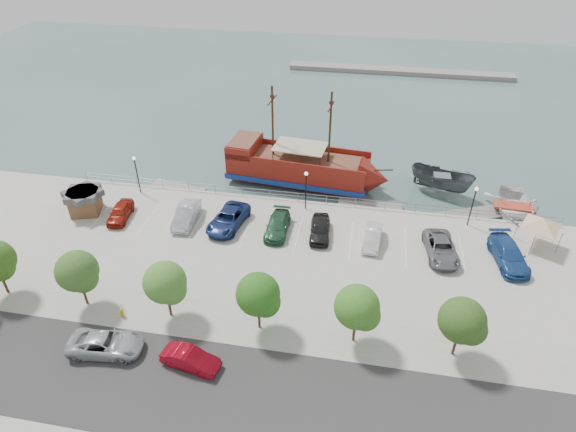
# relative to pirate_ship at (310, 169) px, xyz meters

# --- Properties ---
(ground) EXTENTS (160.00, 160.00, 0.00)m
(ground) POSITION_rel_pirate_ship_xyz_m (0.54, -13.11, -1.95)
(ground) COLOR #3D5554
(street) EXTENTS (100.00, 8.00, 0.04)m
(street) POSITION_rel_pirate_ship_xyz_m (0.54, -29.11, -0.94)
(street) COLOR #363434
(street) RESTS_ON land_slab
(sidewalk) EXTENTS (100.00, 4.00, 0.05)m
(sidewalk) POSITION_rel_pirate_ship_xyz_m (0.54, -23.11, -0.94)
(sidewalk) COLOR gray
(sidewalk) RESTS_ON land_slab
(seawall_railing) EXTENTS (50.00, 0.06, 1.00)m
(seawall_railing) POSITION_rel_pirate_ship_xyz_m (0.54, -5.31, -0.42)
(seawall_railing) COLOR slate
(seawall_railing) RESTS_ON land_slab
(far_shore) EXTENTS (40.00, 3.00, 0.80)m
(far_shore) POSITION_rel_pirate_ship_xyz_m (10.54, 41.89, -1.55)
(far_shore) COLOR gray
(far_shore) RESTS_ON ground
(pirate_ship) EXTENTS (18.68, 6.77, 11.65)m
(pirate_ship) POSITION_rel_pirate_ship_xyz_m (0.00, 0.00, 0.00)
(pirate_ship) COLOR maroon
(pirate_ship) RESTS_ON ground
(patrol_boat) EXTENTS (7.52, 5.09, 2.73)m
(patrol_boat) POSITION_rel_pirate_ship_xyz_m (14.55, 0.68, -0.59)
(patrol_boat) COLOR #42454A
(patrol_boat) RESTS_ON ground
(speedboat) EXTENTS (6.11, 8.14, 1.60)m
(speedboat) POSITION_rel_pirate_ship_xyz_m (21.66, -2.52, -1.15)
(speedboat) COLOR silver
(speedboat) RESTS_ON ground
(dock_west) EXTENTS (6.54, 2.94, 0.36)m
(dock_west) POSITION_rel_pirate_ship_xyz_m (-14.36, -3.91, -1.77)
(dock_west) COLOR gray
(dock_west) RESTS_ON ground
(dock_mid) EXTENTS (6.77, 2.01, 0.39)m
(dock_mid) POSITION_rel_pirate_ship_xyz_m (7.09, -3.91, -1.76)
(dock_mid) COLOR gray
(dock_mid) RESTS_ON ground
(dock_east) EXTENTS (7.96, 5.06, 0.44)m
(dock_east) POSITION_rel_pirate_ship_xyz_m (16.98, -3.91, -1.73)
(dock_east) COLOR gray
(dock_east) RESTS_ON ground
(shed) EXTENTS (3.74, 3.74, 2.47)m
(shed) POSITION_rel_pirate_ship_xyz_m (-21.16, -11.11, 0.36)
(shed) COLOR brown
(shed) RESTS_ON land_slab
(canopy_tent) EXTENTS (5.25, 5.25, 3.47)m
(canopy_tent) POSITION_rel_pirate_ship_xyz_m (22.21, -8.84, 2.07)
(canopy_tent) COLOR slate
(canopy_tent) RESTS_ON land_slab
(street_van) EXTENTS (5.53, 3.04, 1.47)m
(street_van) POSITION_rel_pirate_ship_xyz_m (-10.62, -27.21, -0.22)
(street_van) COLOR #A6ABAE
(street_van) RESTS_ON street
(street_sedan) EXTENTS (4.32, 2.13, 1.36)m
(street_sedan) POSITION_rel_pirate_ship_xyz_m (-4.30, -27.36, -0.27)
(street_sedan) COLOR maroon
(street_sedan) RESTS_ON street
(fire_hydrant) EXTENTS (0.26, 0.26, 0.76)m
(fire_hydrant) POSITION_rel_pirate_ship_xyz_m (-11.06, -23.91, -0.54)
(fire_hydrant) COLOR #CAA10B
(fire_hydrant) RESTS_ON sidewalk
(lamp_post_left) EXTENTS (0.36, 0.36, 4.28)m
(lamp_post_left) POSITION_rel_pirate_ship_xyz_m (-17.46, -6.61, 1.99)
(lamp_post_left) COLOR black
(lamp_post_left) RESTS_ON land_slab
(lamp_post_mid) EXTENTS (0.36, 0.36, 4.28)m
(lamp_post_mid) POSITION_rel_pirate_ship_xyz_m (0.54, -6.61, 1.99)
(lamp_post_mid) COLOR black
(lamp_post_mid) RESTS_ON land_slab
(lamp_post_right) EXTENTS (0.36, 0.36, 4.28)m
(lamp_post_right) POSITION_rel_pirate_ship_xyz_m (16.54, -6.61, 1.99)
(lamp_post_right) COLOR black
(lamp_post_right) RESTS_ON land_slab
(tree_b) EXTENTS (3.30, 3.20, 5.00)m
(tree_b) POSITION_rel_pirate_ship_xyz_m (-14.31, -23.19, 2.35)
(tree_b) COLOR #473321
(tree_b) RESTS_ON sidewalk
(tree_c) EXTENTS (3.30, 3.20, 5.00)m
(tree_c) POSITION_rel_pirate_ship_xyz_m (-7.31, -23.19, 2.35)
(tree_c) COLOR #473321
(tree_c) RESTS_ON sidewalk
(tree_d) EXTENTS (3.30, 3.20, 5.00)m
(tree_d) POSITION_rel_pirate_ship_xyz_m (-0.31, -23.19, 2.35)
(tree_d) COLOR #473321
(tree_d) RESTS_ON sidewalk
(tree_e) EXTENTS (3.30, 3.20, 5.00)m
(tree_e) POSITION_rel_pirate_ship_xyz_m (6.69, -23.19, 2.35)
(tree_e) COLOR #473321
(tree_e) RESTS_ON sidewalk
(tree_f) EXTENTS (3.30, 3.20, 5.00)m
(tree_f) POSITION_rel_pirate_ship_xyz_m (13.69, -23.19, 2.35)
(tree_f) COLOR #473321
(tree_f) RESTS_ON sidewalk
(parked_car_a) EXTENTS (2.22, 4.46, 1.46)m
(parked_car_a) POSITION_rel_pirate_ship_xyz_m (-17.23, -11.58, -0.22)
(parked_car_a) COLOR maroon
(parked_car_a) RESTS_ON land_slab
(parked_car_b) EXTENTS (2.01, 5.06, 1.64)m
(parked_car_b) POSITION_rel_pirate_ship_xyz_m (-10.59, -10.97, -0.13)
(parked_car_b) COLOR #AFB1BB
(parked_car_b) RESTS_ON land_slab
(parked_car_c) EXTENTS (3.55, 6.11, 1.60)m
(parked_car_c) POSITION_rel_pirate_ship_xyz_m (-6.36, -10.92, -0.15)
(parked_car_c) COLOR navy
(parked_car_c) RESTS_ON land_slab
(parked_car_d) EXTENTS (2.04, 4.97, 1.44)m
(parked_car_d) POSITION_rel_pirate_ship_xyz_m (-1.48, -11.03, -0.23)
(parked_car_d) COLOR #265538
(parked_car_d) RESTS_ON land_slab
(parked_car_e) EXTENTS (2.18, 4.72, 1.57)m
(parked_car_e) POSITION_rel_pirate_ship_xyz_m (2.56, -10.91, -0.17)
(parked_car_e) COLOR black
(parked_car_e) RESTS_ON land_slab
(parked_car_f) EXTENTS (1.84, 4.37, 1.40)m
(parked_car_f) POSITION_rel_pirate_ship_xyz_m (7.46, -11.24, -0.25)
(parked_car_f) COLOR white
(parked_car_f) RESTS_ON land_slab
(parked_car_g) EXTENTS (3.19, 5.73, 1.52)m
(parked_car_g) POSITION_rel_pirate_ship_xyz_m (13.52, -11.91, -0.19)
(parked_car_g) COLOR slate
(parked_car_g) RESTS_ON land_slab
(parked_car_h) EXTENTS (3.25, 6.03, 1.66)m
(parked_car_h) POSITION_rel_pirate_ship_xyz_m (19.23, -11.84, -0.12)
(parked_car_h) COLOR #224989
(parked_car_h) RESTS_ON land_slab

